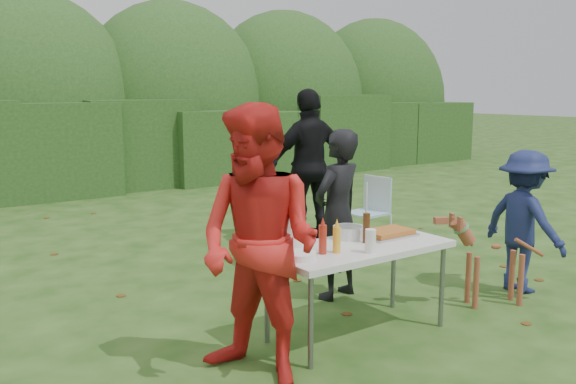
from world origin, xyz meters
TOP-DOWN VIEW (x-y plane):
  - ground at (0.00, 0.00)m, footprint 80.00×80.00m
  - hedge_row at (0.00, 8.00)m, footprint 22.00×1.40m
  - shrub_backdrop at (0.00, 9.60)m, footprint 20.00×2.60m
  - folding_table at (0.27, -0.21)m, footprint 1.50×0.70m
  - person_cook at (0.71, 0.58)m, footprint 0.66×0.51m
  - person_red_jacket at (-0.78, -0.41)m, footprint 1.00×1.11m
  - person_black_puffy at (1.83, 2.47)m, footprint 1.20×0.60m
  - child at (2.31, -0.32)m, footprint 0.59×0.94m
  - dog at (1.76, -0.41)m, footprint 0.94×0.69m
  - camping_chair at (0.80, 1.88)m, footprint 0.57×0.57m
  - lawn_chair at (2.35, 1.96)m, footprint 0.56×0.56m
  - food_tray at (0.66, -0.14)m, footprint 0.45×0.30m
  - focaccia_bread at (0.66, -0.14)m, footprint 0.40×0.26m
  - mustard_bottle at (-0.02, -0.29)m, footprint 0.06×0.06m
  - ketchup_bottle at (-0.13, -0.26)m, footprint 0.06×0.06m
  - beer_bottle at (0.37, -0.19)m, footprint 0.06×0.06m
  - paper_towel_roll at (-0.25, -0.06)m, footprint 0.12×0.12m
  - cup_stack at (0.18, -0.44)m, footprint 0.08×0.08m
  - pasta_bowl at (0.35, 0.00)m, footprint 0.26×0.26m
  - plate_stack at (-0.35, -0.27)m, footprint 0.24×0.24m

SIDE VIEW (x-z plane):
  - ground at x=0.00m, z-range 0.00..0.00m
  - dog at x=1.76m, z-range 0.00..0.83m
  - lawn_chair at x=2.35m, z-range 0.00..0.85m
  - camping_chair at x=0.80m, z-range 0.00..0.88m
  - folding_table at x=0.27m, z-range 0.32..1.06m
  - child at x=2.31m, z-range 0.00..1.38m
  - food_tray at x=0.66m, z-range 0.74..0.76m
  - plate_stack at x=-0.35m, z-range 0.74..0.79m
  - focaccia_bread at x=0.66m, z-range 0.76..0.80m
  - pasta_bowl at x=0.35m, z-range 0.74..0.84m
  - person_cook at x=0.71m, z-range 0.00..1.60m
  - cup_stack at x=0.18m, z-range 0.74..0.92m
  - mustard_bottle at x=-0.02m, z-range 0.74..0.94m
  - hedge_row at x=0.00m, z-range 0.00..1.70m
  - ketchup_bottle at x=-0.13m, z-range 0.74..0.96m
  - beer_bottle at x=0.37m, z-range 0.74..0.98m
  - paper_towel_roll at x=-0.25m, z-range 0.74..1.00m
  - person_red_jacket at x=-0.78m, z-range 0.00..1.87m
  - person_black_puffy at x=1.83m, z-range 0.00..1.97m
  - shrub_backdrop at x=0.00m, z-range 0.00..3.20m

